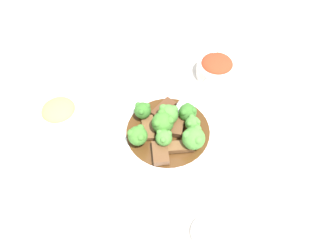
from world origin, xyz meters
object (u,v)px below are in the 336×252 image
Objects in this scene: beef_strip_1 at (177,147)px; broccoli_floret_4 at (164,138)px; beef_strip_0 at (178,126)px; broccoli_floret_1 at (168,114)px; broccoli_floret_2 at (194,138)px; sauce_dish at (208,232)px; serving_spoon at (190,100)px; broccoli_floret_5 at (138,135)px; side_bowl_appetizer at (60,114)px; side_bowl_kimchi at (216,67)px; beef_strip_3 at (148,127)px; broccoli_floret_3 at (163,122)px; beef_strip_2 at (160,153)px; beef_strip_4 at (164,108)px; main_plate at (168,132)px; broccoli_floret_6 at (193,123)px; broccoli_floret_0 at (188,112)px; broccoli_floret_7 at (143,110)px.

broccoli_floret_4 is (0.01, -0.03, 0.02)m from beef_strip_1.
broccoli_floret_4 is at bearing -64.16° from beef_strip_1.
broccoli_floret_1 is (0.01, -0.03, 0.02)m from beef_strip_0.
broccoli_floret_2 is 0.19m from sauce_dish.
serving_spoon is at bearing -146.67° from beef_strip_1.
broccoli_floret_5 reaches higher than side_bowl_appetizer.
broccoli_floret_4 is at bearing 16.87° from side_bowl_kimchi.
beef_strip_3 is at bearing -105.09° from sauce_dish.
beef_strip_0 is 0.82× the size of beef_strip_1.
broccoli_floret_3 is 1.16× the size of broccoli_floret_5.
beef_strip_2 reaches higher than beef_strip_4.
broccoli_floret_1 is at bearing 160.22° from beef_strip_3.
broccoli_floret_5 reaches higher than main_plate.
main_plate is 7.19× the size of broccoli_floret_4.
side_bowl_kimchi is at bearing -152.88° from broccoli_floret_6.
beef_strip_0 reaches higher than sauce_dish.
beef_strip_3 is (0.05, -0.04, -0.00)m from beef_strip_0.
broccoli_floret_4 is 0.42× the size of side_bowl_kimchi.
broccoli_floret_3 is (-0.01, -0.06, 0.02)m from beef_strip_1.
broccoli_floret_1 is at bearing -141.22° from broccoli_floret_4.
broccoli_floret_2 is (-0.01, 0.07, 0.04)m from main_plate.
broccoli_floret_2 is 0.13m from serving_spoon.
main_plate is at bearing 13.94° from side_bowl_kimchi.
broccoli_floret_0 is at bearing -174.18° from beef_strip_0.
beef_strip_2 is at bearing 36.58° from broccoli_floret_1.
beef_strip_0 is 0.06m from beef_strip_1.
broccoli_floret_7 is (-0.01, -0.09, -0.00)m from broccoli_floret_4.
side_bowl_kimchi is (-0.24, -0.10, 0.00)m from beef_strip_1.
beef_strip_0 is 1.07× the size of broccoli_floret_3.
broccoli_floret_2 is at bearing 47.96° from serving_spoon.
broccoli_floret_3 is (0.06, -0.01, 0.01)m from broccoli_floret_0.
broccoli_floret_1 is at bearing 5.20° from serving_spoon.
beef_strip_4 is 0.09m from broccoli_floret_6.
broccoli_floret_0 is at bearing 167.89° from broccoli_floret_3.
broccoli_floret_1 reaches higher than side_bowl_appetizer.
main_plate is 6.57× the size of broccoli_floret_5.
broccoli_floret_3 is (-0.05, -0.04, 0.02)m from beef_strip_2.
beef_strip_4 is 0.64× the size of side_bowl_kimchi.
broccoli_floret_4 is 0.44× the size of side_bowl_appetizer.
main_plate is at bearing 132.59° from beef_strip_3.
beef_strip_4 is (-0.06, -0.02, 0.00)m from beef_strip_3.
broccoli_floret_6 reaches higher than beef_strip_0.
broccoli_floret_6 is at bearing 117.38° from broccoli_floret_7.
beef_strip_3 is 0.70× the size of side_bowl_appetizer.
sauce_dish is at bearing 51.54° from serving_spoon.
broccoli_floret_1 is 1.16× the size of broccoli_floret_4.
broccoli_floret_3 reaches higher than serving_spoon.
side_bowl_kimchi is 1.06× the size of side_bowl_appetizer.
broccoli_floret_7 is at bearing -99.58° from broccoli_floret_4.
broccoli_floret_5 reaches higher than beef_strip_0.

